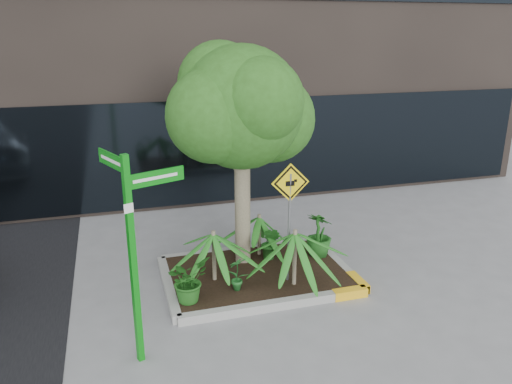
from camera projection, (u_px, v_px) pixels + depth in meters
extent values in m
plane|color=gray|center=(251.00, 288.00, 8.73)|extent=(80.00, 80.00, 0.00)
cube|color=#9E9E99|center=(242.00, 250.00, 10.04)|extent=(3.20, 0.15, 0.15)
cube|color=#9E9E99|center=(277.00, 305.00, 8.04)|extent=(3.20, 0.15, 0.15)
cube|color=#9E9E99|center=(169.00, 287.00, 8.60)|extent=(0.15, 2.20, 0.15)
cube|color=#9E9E99|center=(338.00, 263.00, 9.47)|extent=(0.15, 2.20, 0.15)
cube|color=yellow|center=(350.00, 293.00, 8.39)|extent=(0.60, 0.17, 0.15)
cube|color=black|center=(257.00, 272.00, 9.02)|extent=(3.05, 2.05, 0.06)
cylinder|color=gray|center=(242.00, 201.00, 9.08)|extent=(0.29, 0.29, 2.67)
cylinder|color=gray|center=(247.00, 148.00, 8.80)|extent=(0.51, 0.14, 0.87)
sphere|color=#275618|center=(242.00, 107.00, 8.56)|extent=(2.14, 2.14, 2.14)
sphere|color=#275618|center=(271.00, 119.00, 9.05)|extent=(1.60, 1.60, 1.60)
sphere|color=#275618|center=(213.00, 116.00, 8.28)|extent=(1.60, 1.60, 1.60)
sphere|color=#275618|center=(261.00, 101.00, 8.06)|extent=(1.43, 1.43, 1.43)
sphere|color=#275618|center=(220.00, 84.00, 8.78)|extent=(1.52, 1.52, 1.52)
cylinder|color=gray|center=(295.00, 257.00, 8.40)|extent=(0.07, 0.07, 1.00)
cylinder|color=gray|center=(214.00, 255.00, 8.57)|extent=(0.07, 0.07, 0.91)
cylinder|color=gray|center=(259.00, 234.00, 9.57)|extent=(0.07, 0.07, 0.82)
imported|color=#1F5C1A|center=(188.00, 280.00, 7.92)|extent=(0.93, 0.93, 0.73)
imported|color=#1D5A1B|center=(319.00, 234.00, 9.52)|extent=(0.68, 0.68, 0.87)
imported|color=#1E6323|center=(237.00, 273.00, 8.28)|extent=(0.40, 0.40, 0.61)
imported|color=#1E5E1B|center=(270.00, 243.00, 9.39)|extent=(0.51, 0.51, 0.66)
cube|color=#0C8C14|center=(133.00, 264.00, 6.38)|extent=(0.11, 0.11, 2.88)
cube|color=#0C8C14|center=(156.00, 178.00, 6.28)|extent=(0.76, 0.32, 0.19)
cube|color=#0C8C14|center=(112.00, 160.00, 6.28)|extent=(0.32, 0.76, 0.19)
cube|color=white|center=(156.00, 178.00, 6.26)|extent=(0.58, 0.23, 0.04)
cube|color=white|center=(111.00, 160.00, 6.27)|extent=(0.23, 0.58, 0.04)
cube|color=white|center=(129.00, 208.00, 6.10)|extent=(0.12, 0.05, 0.12)
cylinder|color=slate|center=(289.00, 229.00, 8.38)|extent=(0.05, 0.10, 1.94)
cube|color=yellow|center=(290.00, 183.00, 8.11)|extent=(0.65, 0.04, 0.65)
cube|color=black|center=(291.00, 183.00, 8.10)|extent=(0.58, 0.02, 0.58)
cube|color=yellow|center=(291.00, 183.00, 8.09)|extent=(0.49, 0.02, 0.49)
cube|color=black|center=(290.00, 184.00, 8.09)|extent=(0.15, 0.01, 0.09)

